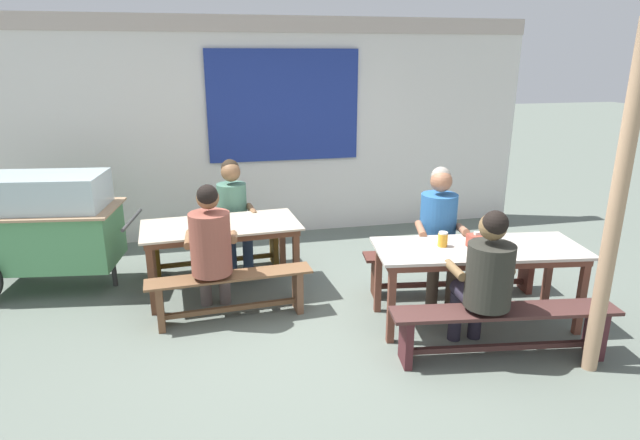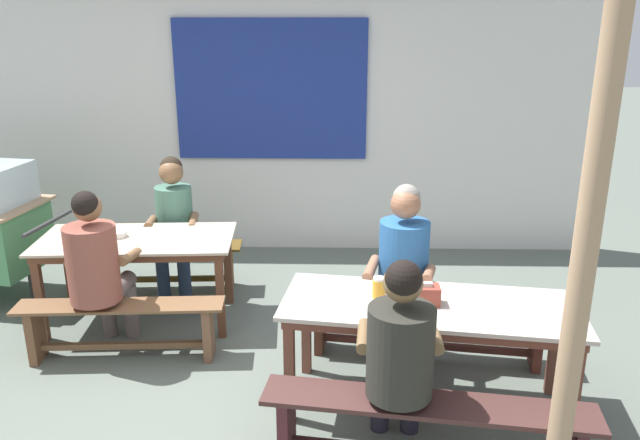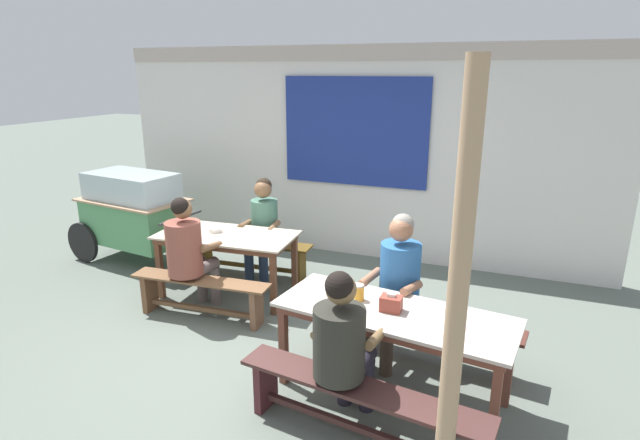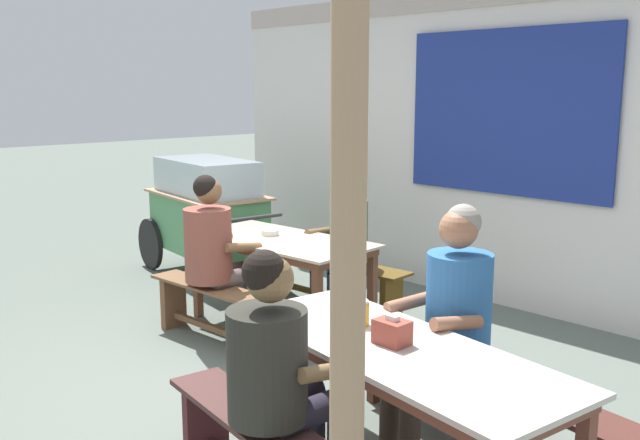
# 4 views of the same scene
# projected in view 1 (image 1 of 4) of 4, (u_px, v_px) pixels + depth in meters

# --- Properties ---
(ground_plane) EXTENTS (40.00, 40.00, 0.00)m
(ground_plane) POSITION_uv_depth(u_px,v_px,m) (326.00, 326.00, 4.71)
(ground_plane) COLOR #5E685E
(backdrop_wall) EXTENTS (6.73, 0.23, 2.77)m
(backdrop_wall) POSITION_uv_depth(u_px,v_px,m) (278.00, 124.00, 6.84)
(backdrop_wall) COLOR silver
(backdrop_wall) RESTS_ON ground_plane
(dining_table_far) EXTENTS (1.57, 0.85, 0.72)m
(dining_table_far) POSITION_uv_depth(u_px,v_px,m) (221.00, 231.00, 5.21)
(dining_table_far) COLOR #BEAF98
(dining_table_far) RESTS_ON ground_plane
(dining_table_near) EXTENTS (1.88, 0.92, 0.72)m
(dining_table_near) POSITION_uv_depth(u_px,v_px,m) (478.00, 255.00, 4.60)
(dining_table_near) COLOR beige
(dining_table_near) RESTS_ON ground_plane
(bench_far_back) EXTENTS (1.55, 0.38, 0.43)m
(bench_far_back) POSITION_uv_depth(u_px,v_px,m) (217.00, 246.00, 5.88)
(bench_far_back) COLOR brown
(bench_far_back) RESTS_ON ground_plane
(bench_far_front) EXTENTS (1.49, 0.35, 0.43)m
(bench_far_front) POSITION_uv_depth(u_px,v_px,m) (231.00, 291.00, 4.76)
(bench_far_front) COLOR brown
(bench_far_front) RESTS_ON ground_plane
(bench_near_back) EXTENTS (1.81, 0.50, 0.43)m
(bench_near_back) POSITION_uv_depth(u_px,v_px,m) (453.00, 266.00, 5.28)
(bench_near_back) COLOR #4D2720
(bench_near_back) RESTS_ON ground_plane
(bench_near_front) EXTENTS (1.80, 0.51, 0.43)m
(bench_near_front) POSITION_uv_depth(u_px,v_px,m) (503.00, 325.00, 4.12)
(bench_near_front) COLOR #462926
(bench_near_front) RESTS_ON ground_plane
(food_cart) EXTENTS (1.80, 1.01, 1.20)m
(food_cart) POSITION_uv_depth(u_px,v_px,m) (45.00, 224.00, 5.28)
(food_cart) COLOR #52965E
(food_cart) RESTS_ON ground_plane
(person_near_front) EXTENTS (0.48, 0.57, 1.23)m
(person_near_front) POSITION_uv_depth(u_px,v_px,m) (485.00, 275.00, 4.04)
(person_near_front) COLOR #24202D
(person_near_front) RESTS_ON ground_plane
(person_center_facing) EXTENTS (0.46, 0.54, 1.24)m
(person_center_facing) POSITION_uv_depth(u_px,v_px,m) (233.00, 209.00, 5.75)
(person_center_facing) COLOR #283853
(person_center_facing) RESTS_ON ground_plane
(person_right_near_table) EXTENTS (0.52, 0.62, 1.30)m
(person_right_near_table) POSITION_uv_depth(u_px,v_px,m) (439.00, 227.00, 5.08)
(person_right_near_table) COLOR #43362B
(person_right_near_table) RESTS_ON ground_plane
(person_left_back_turned) EXTENTS (0.48, 0.59, 1.27)m
(person_left_back_turned) POSITION_uv_depth(u_px,v_px,m) (211.00, 245.00, 4.65)
(person_left_back_turned) COLOR #685956
(person_left_back_turned) RESTS_ON ground_plane
(tissue_box) EXTENTS (0.16, 0.12, 0.14)m
(tissue_box) POSITION_uv_depth(u_px,v_px,m) (477.00, 241.00, 4.55)
(tissue_box) COLOR brown
(tissue_box) RESTS_ON dining_table_near
(condiment_jar) EXTENTS (0.08, 0.08, 0.13)m
(condiment_jar) POSITION_uv_depth(u_px,v_px,m) (443.00, 239.00, 4.57)
(condiment_jar) COLOR orange
(condiment_jar) RESTS_ON dining_table_near
(soup_bowl) EXTENTS (0.14, 0.14, 0.05)m
(soup_bowl) POSITION_uv_depth(u_px,v_px,m) (205.00, 223.00, 5.16)
(soup_bowl) COLOR silver
(soup_bowl) RESTS_ON dining_table_far
(wooden_support_post) EXTENTS (0.11, 0.11, 2.54)m
(wooden_support_post) POSITION_uv_depth(u_px,v_px,m) (616.00, 210.00, 3.71)
(wooden_support_post) COLOR tan
(wooden_support_post) RESTS_ON ground_plane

